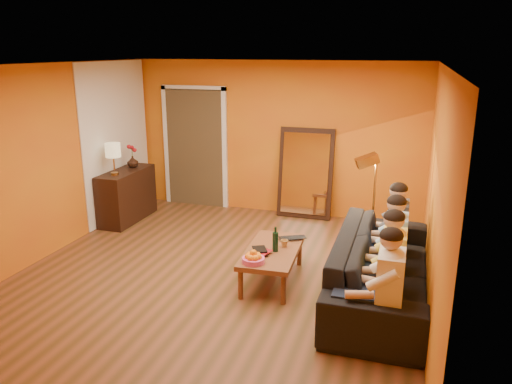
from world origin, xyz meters
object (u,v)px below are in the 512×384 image
(mirror_frame, at_px, (306,173))
(sofa, at_px, (381,267))
(table_lamp, at_px, (114,159))
(person_mid_right, at_px, (395,247))
(person_far_left, at_px, (389,290))
(laptop, at_px, (293,240))
(coffee_table, at_px, (272,265))
(sideboard, at_px, (127,195))
(floor_lamp, at_px, (373,210))
(person_far_right, at_px, (397,230))
(vase, at_px, (133,162))
(tumbler, at_px, (284,243))
(dog, at_px, (350,252))
(wine_bottle, at_px, (275,239))
(person_mid_left, at_px, (392,266))

(mirror_frame, height_order, sofa, mirror_frame)
(mirror_frame, distance_m, sofa, 3.01)
(table_lamp, bearing_deg, person_mid_right, -14.44)
(person_far_left, xyz_separation_m, laptop, (-1.25, 1.40, -0.18))
(coffee_table, bearing_deg, sofa, -5.41)
(sideboard, bearing_deg, floor_lamp, -6.55)
(person_far_right, xyz_separation_m, vase, (-4.37, 1.13, 0.34))
(sideboard, xyz_separation_m, tumbler, (3.06, -1.36, 0.04))
(dog, bearing_deg, mirror_frame, 132.14)
(tumbler, bearing_deg, sideboard, 156.07)
(tumbler, bearing_deg, floor_lamp, 42.20)
(person_far_left, distance_m, tumbler, 1.77)
(table_lamp, relative_size, person_far_right, 0.42)
(sideboard, height_order, laptop, sideboard)
(wine_bottle, xyz_separation_m, laptop, (0.13, 0.40, -0.14))
(sofa, bearing_deg, table_lamp, 73.88)
(person_far_right, bearing_deg, floor_lamp, 128.76)
(floor_lamp, distance_m, person_far_right, 0.54)
(coffee_table, bearing_deg, wine_bottle, -48.25)
(sideboard, bearing_deg, tumbler, -23.93)
(person_far_left, distance_m, person_far_right, 1.65)
(person_mid_right, bearing_deg, tumbler, 176.99)
(mirror_frame, height_order, person_mid_right, mirror_frame)
(person_mid_left, relative_size, person_mid_right, 1.00)
(person_mid_right, relative_size, wine_bottle, 3.94)
(person_mid_left, bearing_deg, vase, 153.01)
(table_lamp, height_order, tumbler, table_lamp)
(sideboard, bearing_deg, table_lamp, -90.00)
(person_mid_right, distance_m, vase, 4.69)
(sideboard, distance_m, person_far_right, 4.46)
(sofa, xyz_separation_m, person_mid_left, (0.13, -0.45, 0.23))
(mirror_frame, height_order, wine_bottle, mirror_frame)
(sideboard, height_order, floor_lamp, floor_lamp)
(table_lamp, bearing_deg, tumbler, -19.07)
(laptop, bearing_deg, person_far_right, -15.86)
(sideboard, distance_m, sofa, 4.51)
(tumbler, bearing_deg, table_lamp, 160.93)
(person_mid_right, bearing_deg, person_far_left, -90.00)
(floor_lamp, xyz_separation_m, dog, (-0.21, -0.57, -0.41))
(sofa, relative_size, tumbler, 27.90)
(mirror_frame, bearing_deg, wine_bottle, -85.70)
(person_far_right, height_order, vase, person_far_right)
(person_mid_right, bearing_deg, mirror_frame, 122.24)
(sideboard, bearing_deg, person_far_right, -11.33)
(mirror_frame, bearing_deg, person_mid_right, -57.76)
(mirror_frame, relative_size, person_far_right, 1.25)
(sideboard, distance_m, floor_lamp, 4.08)
(sideboard, height_order, person_far_left, person_far_left)
(sofa, distance_m, tumbler, 1.20)
(person_far_left, bearing_deg, dog, 109.84)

